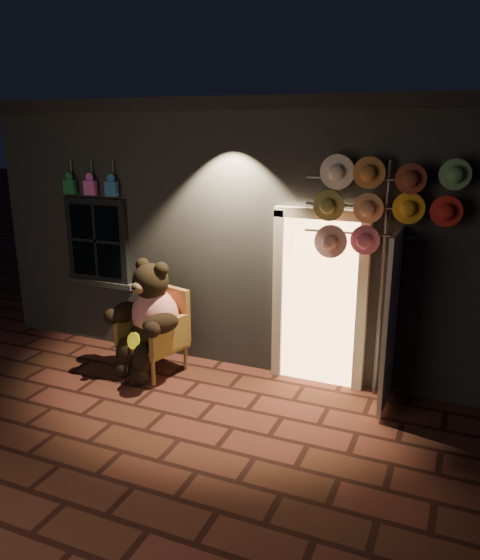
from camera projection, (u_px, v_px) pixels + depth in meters
The scene contains 5 objects.
ground at pixel (165, 412), 6.16m from camera, with size 60.00×60.00×0.00m, color #592822.
shop_building at pixel (282, 211), 9.21m from camera, with size 7.30×5.95×3.51m.
wicker_armchair at pixel (157, 330), 7.13m from camera, with size 0.90×0.85×1.10m.
teddy_bear at pixel (149, 318), 6.97m from camera, with size 1.04×0.94×1.49m.
hat_rack at pixel (380, 205), 5.90m from camera, with size 1.73×0.22×2.78m.
Camera 1 is at (2.94, -4.74, 3.12)m, focal length 35.00 mm.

